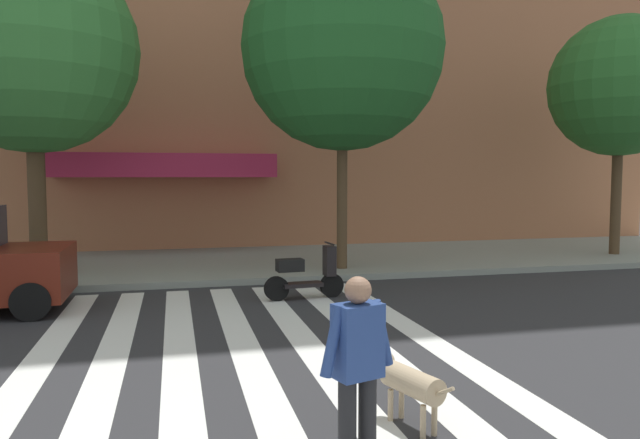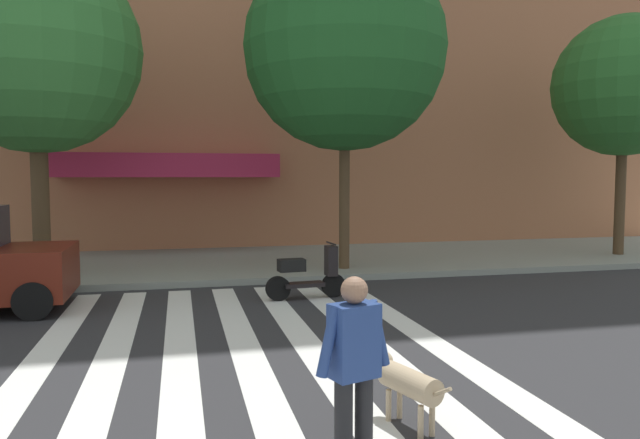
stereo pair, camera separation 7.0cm
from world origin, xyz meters
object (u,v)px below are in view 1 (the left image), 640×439
Objects in this scene: street_tree_nearest at (32,49)px; pedestrian_dog_walker at (358,364)px; parked_scooter at (305,275)px; street_tree_middle at (342,49)px; street_tree_further at (620,87)px; dog_on_leash at (408,381)px.

pedestrian_dog_walker is (4.50, -10.54, -4.40)m from street_tree_nearest.
street_tree_middle is (1.54, 2.70, 5.01)m from parked_scooter.
street_tree_further is at bearing 42.82° from pedestrian_dog_walker.
street_tree_middle reaches higher than pedestrian_dog_walker.
street_tree_nearest is 12.10m from dog_on_leash.
pedestrian_dog_walker is at bearing -66.89° from street_tree_nearest.
street_tree_nearest is (-5.58, 3.61, 4.85)m from parked_scooter.
pedestrian_dog_walker is 1.53× the size of dog_on_leash.
dog_on_leash is at bearing -101.83° from street_tree_middle.
dog_on_leash is at bearing 46.16° from pedestrian_dog_walker.
parked_scooter is 7.03m from pedestrian_dog_walker.
street_tree_further reaches higher than pedestrian_dog_walker.
dog_on_leash is (-1.85, -8.82, -5.05)m from street_tree_middle.
parked_scooter is at bearing 81.12° from pedestrian_dog_walker.
street_tree_middle is 1.14× the size of street_tree_further.
street_tree_nearest is 1.10× the size of street_tree_further.
parked_scooter is 5.90m from street_tree_middle.
pedestrian_dog_walker is at bearing -98.88° from parked_scooter.
street_tree_middle is 4.76× the size of pedestrian_dog_walker.
street_tree_nearest is 0.97× the size of street_tree_middle.
pedestrian_dog_walker is (-1.08, -6.93, 0.45)m from parked_scooter.
street_tree_further is 14.81m from dog_on_leash.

